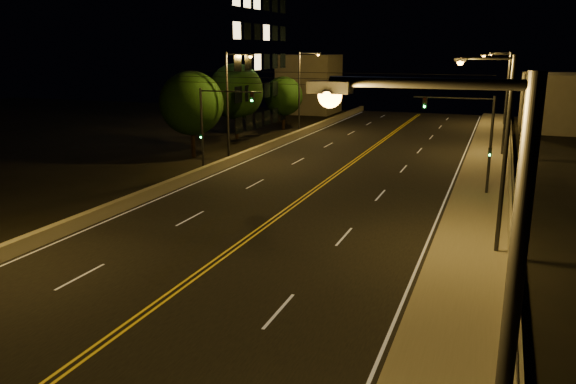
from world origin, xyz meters
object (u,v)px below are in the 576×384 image
(streetlight_2, at_px, (504,98))
(streetlight_6, at_px, (302,87))
(streetlight_3, at_px, (505,84))
(tree_1, at_px, (236,92))
(traffic_signal_right, at_px, (476,134))
(tree_0, at_px, (192,103))
(tree_2, at_px, (283,96))
(traffic_signal_left, at_px, (213,121))
(streetlight_5, at_px, (230,99))
(building_tower, at_px, (163,19))
(streetlight_1, at_px, (500,144))

(streetlight_2, xyz_separation_m, streetlight_6, (-21.44, 7.96, 0.00))
(streetlight_3, xyz_separation_m, tree_1, (-26.56, -20.89, -0.25))
(traffic_signal_right, bearing_deg, tree_0, 166.97)
(tree_2, bearing_deg, traffic_signal_left, -80.73)
(streetlight_5, xyz_separation_m, building_tower, (-14.88, 13.49, 7.37))
(traffic_signal_right, distance_m, tree_2, 34.14)
(streetlight_3, bearing_deg, streetlight_5, -123.47)
(streetlight_3, relative_size, tree_1, 1.14)
(streetlight_2, xyz_separation_m, tree_1, (-26.56, 1.54, -0.25))
(streetlight_1, bearing_deg, streetlight_3, 90.00)
(streetlight_5, bearing_deg, streetlight_2, 25.00)
(streetlight_3, xyz_separation_m, tree_0, (-25.39, -32.06, -0.49))
(streetlight_3, bearing_deg, tree_1, -141.81)
(streetlight_3, height_order, streetlight_6, same)
(streetlight_2, xyz_separation_m, tree_2, (-24.48, 10.07, -1.31))
(traffic_signal_left, distance_m, tree_0, 7.51)
(streetlight_1, relative_size, traffic_signal_left, 1.39)
(streetlight_5, xyz_separation_m, traffic_signal_right, (19.96, -5.16, -1.17))
(streetlight_3, xyz_separation_m, traffic_signal_left, (-20.36, -37.59, -1.17))
(streetlight_1, relative_size, tree_0, 1.20)
(streetlight_1, bearing_deg, tree_0, 146.48)
(streetlight_5, height_order, traffic_signal_left, streetlight_5)
(streetlight_5, relative_size, tree_0, 1.20)
(tree_0, xyz_separation_m, tree_2, (0.91, 19.69, -0.82))
(streetlight_5, height_order, building_tower, building_tower)
(streetlight_1, height_order, traffic_signal_left, streetlight_1)
(traffic_signal_right, xyz_separation_m, tree_0, (-23.91, 5.53, 0.68))
(traffic_signal_left, relative_size, building_tower, 0.25)
(streetlight_2, bearing_deg, streetlight_3, 90.00)
(streetlight_3, xyz_separation_m, streetlight_5, (-21.44, -32.43, 0.00))
(streetlight_3, height_order, traffic_signal_left, streetlight_3)
(tree_1, bearing_deg, streetlight_6, 51.44)
(traffic_signal_left, xyz_separation_m, building_tower, (-15.96, 18.65, 8.53))
(streetlight_1, distance_m, traffic_signal_right, 11.44)
(traffic_signal_right, height_order, tree_0, tree_0)
(traffic_signal_right, height_order, building_tower, building_tower)
(traffic_signal_right, bearing_deg, streetlight_5, 165.50)
(streetlight_5, distance_m, traffic_signal_left, 5.40)
(streetlight_6, bearing_deg, streetlight_3, 34.02)
(streetlight_5, xyz_separation_m, tree_0, (-3.95, 0.37, -0.49))
(streetlight_2, bearing_deg, streetlight_5, -155.00)
(building_tower, xyz_separation_m, tree_2, (11.84, 6.57, -8.68))
(traffic_signal_left, bearing_deg, traffic_signal_right, 0.00)
(traffic_signal_right, xyz_separation_m, tree_2, (-23.00, 25.23, -0.14))
(streetlight_2, bearing_deg, tree_1, 176.68)
(tree_1, bearing_deg, streetlight_2, -3.32)
(streetlight_1, height_order, streetlight_5, same)
(streetlight_2, bearing_deg, traffic_signal_left, -143.33)
(tree_0, bearing_deg, traffic_signal_left, -47.72)
(streetlight_5, xyz_separation_m, streetlight_6, (0.00, 17.96, 0.00))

